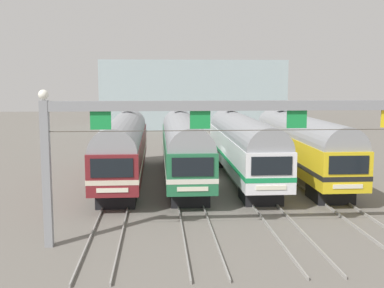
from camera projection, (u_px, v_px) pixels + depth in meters
ground_plane at (213, 181)px, 35.40m from camera, size 160.00×160.00×0.00m
track_bed at (195, 147)px, 52.19m from camera, size 14.55×70.00×0.15m
commuter_train_maroon at (124, 145)px, 34.58m from camera, size 2.88×18.06×5.05m
commuter_train_green at (184, 145)px, 34.88m from camera, size 2.88×18.06×5.05m
commuter_train_white at (243, 144)px, 35.19m from camera, size 2.88×18.06×5.05m
commuter_train_yellow at (301, 144)px, 35.50m from camera, size 2.88×18.06×5.05m
catenary_gantry at (249, 130)px, 21.37m from camera, size 18.28×0.44×6.97m
maintenance_building at (192, 94)px, 74.77m from camera, size 27.66×10.00×10.27m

